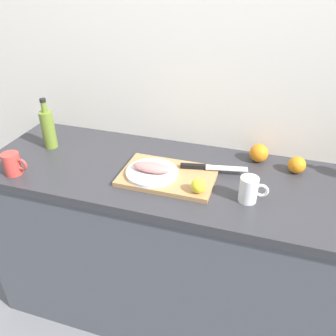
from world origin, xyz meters
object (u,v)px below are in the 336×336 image
at_px(fish_fillet, 152,167).
at_px(coffee_mug_1, 13,164).
at_px(cutting_board, 168,176).
at_px(orange_0, 259,153).
at_px(lemon_0, 198,186).
at_px(chef_knife, 205,167).
at_px(coffee_mug_0, 249,189).
at_px(olive_oil_bottle, 48,128).
at_px(white_plate, 152,172).

distance_m(fish_fillet, coffee_mug_1, 0.60).
distance_m(cutting_board, orange_0, 0.44).
relative_size(fish_fillet, lemon_0, 2.80).
bearing_deg(fish_fillet, chef_knife, 27.69).
xyz_separation_m(fish_fillet, orange_0, (0.42, 0.28, -0.01)).
distance_m(coffee_mug_0, orange_0, 0.32).
relative_size(chef_knife, olive_oil_bottle, 1.16).
xyz_separation_m(white_plate, coffee_mug_1, (-0.58, -0.15, 0.02)).
height_order(white_plate, fish_fillet, fish_fillet).
height_order(fish_fillet, coffee_mug_1, coffee_mug_1).
xyz_separation_m(chef_knife, coffee_mug_1, (-0.79, -0.26, 0.02)).
bearing_deg(lemon_0, orange_0, 60.40).
bearing_deg(white_plate, coffee_mug_0, -5.50).
xyz_separation_m(olive_oil_bottle, coffee_mug_1, (-0.01, -0.27, -0.05)).
xyz_separation_m(cutting_board, lemon_0, (0.15, -0.09, 0.04)).
height_order(olive_oil_bottle, orange_0, olive_oil_bottle).
distance_m(lemon_0, olive_oil_bottle, 0.82).
relative_size(fish_fillet, orange_0, 1.97).
height_order(chef_knife, orange_0, orange_0).
bearing_deg(orange_0, fish_fillet, -145.98).
bearing_deg(fish_fillet, coffee_mug_0, -5.50).
bearing_deg(white_plate, fish_fillet, 0.00).
bearing_deg(chef_knife, lemon_0, -97.68).
relative_size(fish_fillet, coffee_mug_1, 1.45).
height_order(olive_oil_bottle, coffee_mug_0, olive_oil_bottle).
bearing_deg(cutting_board, olive_oil_bottle, 171.22).
bearing_deg(olive_oil_bottle, fish_fillet, -11.67).
bearing_deg(white_plate, olive_oil_bottle, 168.33).
distance_m(white_plate, chef_knife, 0.23).
bearing_deg(olive_oil_bottle, chef_knife, -0.72).
relative_size(lemon_0, coffee_mug_1, 0.52).
relative_size(fish_fillet, chef_knife, 0.57).
distance_m(lemon_0, coffee_mug_1, 0.80).
height_order(cutting_board, olive_oil_bottle, olive_oil_bottle).
distance_m(cutting_board, white_plate, 0.07).
height_order(lemon_0, coffee_mug_1, coffee_mug_1).
bearing_deg(white_plate, orange_0, 34.02).
distance_m(olive_oil_bottle, coffee_mug_1, 0.27).
bearing_deg(chef_knife, coffee_mug_0, -47.31).
height_order(white_plate, orange_0, orange_0).
bearing_deg(cutting_board, orange_0, 36.67).
distance_m(olive_oil_bottle, orange_0, 1.01).
bearing_deg(orange_0, lemon_0, -119.60).
bearing_deg(coffee_mug_1, cutting_board, 14.55).
relative_size(lemon_0, coffee_mug_0, 0.53).
relative_size(fish_fillet, coffee_mug_0, 1.48).
bearing_deg(chef_knife, fish_fillet, -163.39).
distance_m(cutting_board, coffee_mug_1, 0.67).
bearing_deg(coffee_mug_1, orange_0, 23.30).
xyz_separation_m(fish_fillet, coffee_mug_1, (-0.58, -0.15, -0.00)).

